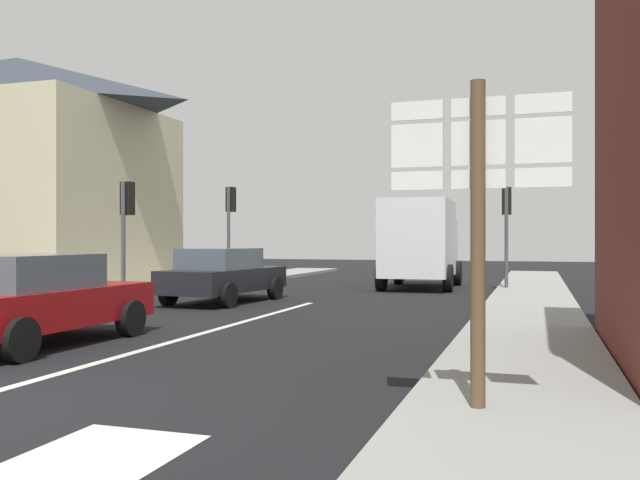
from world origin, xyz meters
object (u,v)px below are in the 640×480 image
(delivery_truck, at_px, (421,241))
(traffic_light_near_left, at_px, (126,213))
(route_sign_post, at_px, (478,208))
(traffic_light_far_right, at_px, (507,214))
(sedan_near, at_px, (33,299))
(traffic_light_far_left, at_px, (230,213))
(sedan_far, at_px, (223,274))

(delivery_truck, distance_m, traffic_light_near_left, 10.30)
(route_sign_post, xyz_separation_m, traffic_light_far_right, (-0.42, 16.51, 0.53))
(sedan_near, bearing_deg, delivery_truck, 75.42)
(traffic_light_far_left, bearing_deg, route_sign_post, -57.60)
(route_sign_post, bearing_deg, traffic_light_far_left, 122.40)
(delivery_truck, height_order, traffic_light_near_left, traffic_light_near_left)
(sedan_near, height_order, traffic_light_near_left, traffic_light_near_left)
(sedan_far, bearing_deg, delivery_truck, 58.81)
(traffic_light_far_right, bearing_deg, traffic_light_near_left, -143.50)
(delivery_truck, relative_size, traffic_light_near_left, 1.54)
(delivery_truck, bearing_deg, traffic_light_near_left, -130.95)
(delivery_truck, distance_m, traffic_light_far_left, 6.92)
(sedan_far, xyz_separation_m, route_sign_post, (7.57, -10.15, 1.24))
(route_sign_post, bearing_deg, delivery_truck, 101.08)
(traffic_light_near_left, xyz_separation_m, traffic_light_far_right, (9.66, 7.15, 0.11))
(delivery_truck, distance_m, traffic_light_far_right, 3.12)
(traffic_light_far_right, xyz_separation_m, traffic_light_far_left, (-9.66, -0.62, 0.14))
(sedan_near, xyz_separation_m, traffic_light_far_left, (-2.91, 13.47, 1.92))
(sedan_far, relative_size, traffic_light_near_left, 1.32)
(sedan_far, distance_m, traffic_light_near_left, 3.11)
(sedan_near, height_order, delivery_truck, delivery_truck)
(sedan_near, xyz_separation_m, sedan_far, (-0.40, 7.73, 0.00))
(sedan_near, bearing_deg, traffic_light_far_right, 64.39)
(route_sign_post, height_order, traffic_light_far_left, traffic_light_far_left)
(sedan_near, distance_m, traffic_light_far_left, 13.91)
(route_sign_post, bearing_deg, traffic_light_near_left, 137.12)
(sedan_far, bearing_deg, traffic_light_far_left, 113.63)
(sedan_near, relative_size, sedan_far, 0.97)
(delivery_truck, bearing_deg, sedan_far, -121.19)
(traffic_light_far_left, bearing_deg, sedan_far, -66.37)
(traffic_light_near_left, bearing_deg, route_sign_post, -42.88)
(sedan_near, distance_m, route_sign_post, 7.67)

